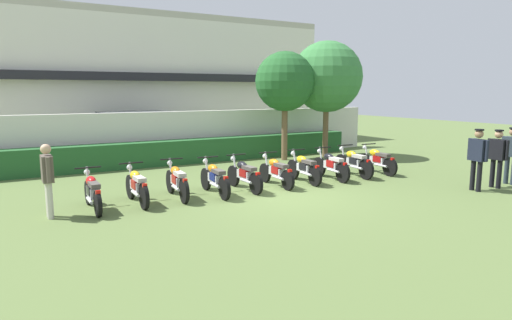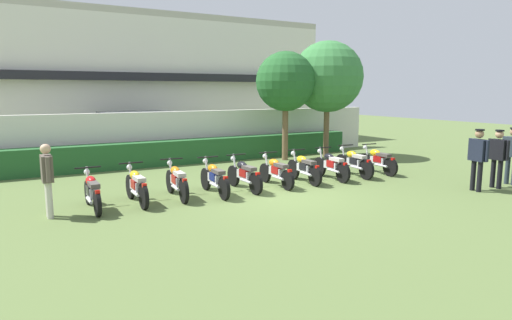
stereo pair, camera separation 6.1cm
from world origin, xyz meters
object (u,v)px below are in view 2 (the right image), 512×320
tree_far_side (328,77)px  motorcycle_in_row_3 (214,178)px  motorcycle_in_row_7 (331,165)px  motorcycle_in_row_8 (354,162)px  motorcycle_in_row_5 (276,171)px  officer_2 (512,151)px  motorcycle_in_row_6 (304,168)px  officer_0 (478,155)px  inspector_person (47,175)px  motorcycle_in_row_4 (244,174)px  motorcycle_in_row_1 (136,186)px  tree_near_inspector (286,82)px  officer_1 (498,154)px  motorcycle_in_row_9 (378,160)px  motorcycle_in_row_2 (177,181)px  parked_car (139,134)px  motorcycle_in_row_0 (92,191)px

tree_far_side → motorcycle_in_row_3: (-6.98, -4.07, -2.84)m
motorcycle_in_row_7 → motorcycle_in_row_8: bearing=-84.2°
motorcycle_in_row_3 → motorcycle_in_row_5: bearing=-83.6°
officer_2 → motorcycle_in_row_6: bearing=-29.0°
motorcycle_in_row_3 → officer_0: (6.41, -3.17, 0.56)m
officer_0 → inspector_person: bearing=-6.5°
motorcycle_in_row_4 → inspector_person: inspector_person is taller
motorcycle_in_row_1 → tree_near_inspector: bearing=-59.4°
motorcycle_in_row_5 → motorcycle_in_row_6: size_ratio=1.02×
tree_near_inspector → motorcycle_in_row_6: 5.21m
motorcycle_in_row_4 → officer_2: officer_2 is taller
tree_far_side → officer_0: (-0.58, -7.25, -2.27)m
motorcycle_in_row_8 → officer_1: (2.28, -3.35, 0.52)m
motorcycle_in_row_5 → motorcycle_in_row_9: bearing=-87.8°
motorcycle_in_row_3 → motorcycle_in_row_8: bearing=-85.1°
motorcycle_in_row_6 → motorcycle_in_row_8: motorcycle_in_row_8 is taller
motorcycle_in_row_8 → motorcycle_in_row_9: motorcycle_in_row_8 is taller
tree_near_inspector → officer_0: (1.42, -7.33, -2.06)m
motorcycle_in_row_2 → motorcycle_in_row_5: bearing=-86.3°
inspector_person → officer_2: (12.11, -2.95, 0.04)m
motorcycle_in_row_1 → motorcycle_in_row_6: 5.04m
tree_near_inspector → tree_far_side: size_ratio=0.90×
parked_car → motorcycle_in_row_8: size_ratio=2.45×
motorcycle_in_row_9 → officer_2: officer_2 is taller
motorcycle_in_row_1 → inspector_person: 2.04m
tree_far_side → motorcycle_in_row_4: bearing=-146.6°
motorcycle_in_row_2 → motorcycle_in_row_4: size_ratio=1.02×
parked_car → motorcycle_in_row_7: size_ratio=2.53×
motorcycle_in_row_0 → officer_0: (9.50, -3.15, 0.57)m
motorcycle_in_row_1 → motorcycle_in_row_6: motorcycle_in_row_1 is taller
motorcycle_in_row_0 → motorcycle_in_row_1: size_ratio=1.00×
motorcycle_in_row_0 → motorcycle_in_row_6: size_ratio=1.01×
motorcycle_in_row_4 → tree_near_inspector: bearing=-45.4°
motorcycle_in_row_5 → inspector_person: inspector_person is taller
motorcycle_in_row_0 → officer_2: bearing=-104.6°
officer_1 → motorcycle_in_row_0: bearing=-11.5°
motorcycle_in_row_5 → officer_0: size_ratio=1.09×
motorcycle_in_row_2 → motorcycle_in_row_6: 3.98m
parked_car → motorcycle_in_row_7: parked_car is taller
motorcycle_in_row_4 → motorcycle_in_row_8: (4.03, 0.05, 0.01)m
motorcycle_in_row_0 → motorcycle_in_row_6: bearing=-87.8°
parked_car → tree_near_inspector: size_ratio=1.10×
tree_near_inspector → motorcycle_in_row_8: (-0.01, -4.02, -2.62)m
motorcycle_in_row_6 → inspector_person: inspector_person is taller
motorcycle_in_row_7 → officer_2: officer_2 is taller
motorcycle_in_row_5 → motorcycle_in_row_0: bearing=93.4°
inspector_person → motorcycle_in_row_6: bearing=2.5°
motorcycle_in_row_2 → motorcycle_in_row_5: 2.99m
motorcycle_in_row_6 → officer_2: size_ratio=1.09×
tree_near_inspector → motorcycle_in_row_9: bearing=-75.8°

